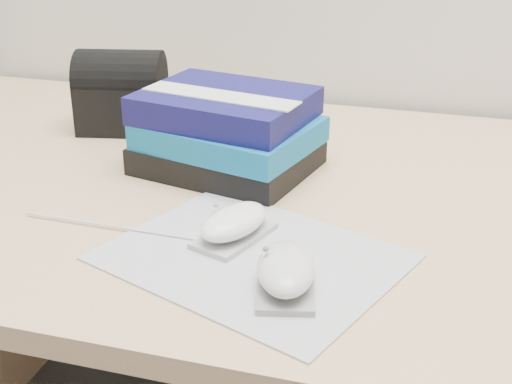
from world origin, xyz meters
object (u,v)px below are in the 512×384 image
(desk, at_px, (327,310))
(pouch, at_px, (122,92))
(mouse_front, at_px, (286,271))
(mouse_rear, at_px, (234,224))
(book_stack, at_px, (227,132))

(desk, xyz_separation_m, pouch, (-0.38, 0.10, 0.30))
(mouse_front, distance_m, pouch, 0.58)
(mouse_rear, distance_m, book_stack, 0.23)
(book_stack, bearing_deg, desk, 6.70)
(desk, distance_m, pouch, 0.50)
(book_stack, bearing_deg, mouse_front, -61.48)
(pouch, bearing_deg, desk, -14.56)
(mouse_front, bearing_deg, desk, 91.50)
(desk, xyz_separation_m, mouse_rear, (-0.08, -0.23, 0.26))
(mouse_front, distance_m, book_stack, 0.35)
(mouse_rear, distance_m, pouch, 0.45)
(desk, xyz_separation_m, mouse_front, (0.01, -0.32, 0.26))
(mouse_rear, height_order, book_stack, book_stack)
(desk, xyz_separation_m, book_stack, (-0.16, -0.02, 0.29))
(mouse_rear, xyz_separation_m, book_stack, (-0.08, 0.21, 0.04))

